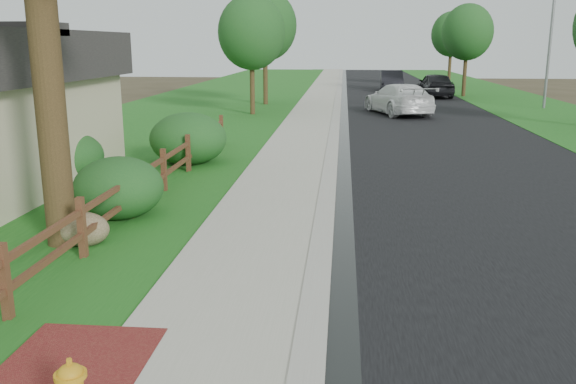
# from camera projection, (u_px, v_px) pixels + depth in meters

# --- Properties ---
(ground) EXTENTS (120.00, 120.00, 0.00)m
(ground) POSITION_uv_depth(u_px,v_px,m) (277.00, 349.00, 7.34)
(ground) COLOR #38321E
(road) EXTENTS (8.00, 90.00, 0.02)m
(road) POSITION_uv_depth(u_px,v_px,m) (401.00, 98.00, 40.80)
(road) COLOR black
(road) RESTS_ON ground
(curb) EXTENTS (0.40, 90.00, 0.12)m
(curb) POSITION_uv_depth(u_px,v_px,m) (338.00, 97.00, 41.16)
(curb) COLOR gray
(curb) RESTS_ON ground
(wet_gutter) EXTENTS (0.50, 90.00, 0.00)m
(wet_gutter) POSITION_uv_depth(u_px,v_px,m) (343.00, 98.00, 41.14)
(wet_gutter) COLOR black
(wet_gutter) RESTS_ON road
(sidewalk) EXTENTS (2.20, 90.00, 0.10)m
(sidewalk) POSITION_uv_depth(u_px,v_px,m) (319.00, 97.00, 41.27)
(sidewalk) COLOR #A4A28F
(sidewalk) RESTS_ON ground
(grass_strip) EXTENTS (1.60, 90.00, 0.06)m
(grass_strip) POSITION_uv_depth(u_px,v_px,m) (291.00, 97.00, 41.44)
(grass_strip) COLOR #1B5819
(grass_strip) RESTS_ON ground
(lawn_near) EXTENTS (9.00, 90.00, 0.04)m
(lawn_near) POSITION_uv_depth(u_px,v_px,m) (216.00, 97.00, 41.90)
(lawn_near) COLOR #1B5819
(lawn_near) RESTS_ON ground
(verge_far) EXTENTS (6.00, 90.00, 0.04)m
(verge_far) POSITION_uv_depth(u_px,v_px,m) (507.00, 99.00, 40.20)
(verge_far) COLOR #1B5819
(verge_far) RESTS_ON ground
(brick_patch) EXTENTS (1.60, 2.40, 0.11)m
(brick_patch) POSITION_uv_depth(u_px,v_px,m) (64.00, 380.00, 6.55)
(brick_patch) COLOR maroon
(brick_patch) RESTS_ON ground
(ranch_fence) EXTENTS (0.12, 16.92, 1.10)m
(ranch_fence) POSITION_uv_depth(u_px,v_px,m) (148.00, 179.00, 13.70)
(ranch_fence) COLOR #442616
(ranch_fence) RESTS_ON ground
(white_suv) EXTENTS (3.71, 5.81, 1.57)m
(white_suv) POSITION_uv_depth(u_px,v_px,m) (399.00, 99.00, 31.37)
(white_suv) COLOR white
(white_suv) RESTS_ON road
(dark_car_mid) EXTENTS (2.20, 4.94, 1.65)m
(dark_car_mid) POSITION_uv_depth(u_px,v_px,m) (435.00, 85.00, 41.42)
(dark_car_mid) COLOR black
(dark_car_mid) RESTS_ON road
(dark_car_far) EXTENTS (1.78, 4.74, 1.55)m
(dark_car_far) POSITION_uv_depth(u_px,v_px,m) (391.00, 81.00, 46.95)
(dark_car_far) COLOR black
(dark_car_far) RESTS_ON road
(streetlight) EXTENTS (1.77, 0.74, 7.92)m
(streetlight) POSITION_uv_depth(u_px,v_px,m) (549.00, 26.00, 33.30)
(streetlight) COLOR gray
(streetlight) RESTS_ON ground
(boulder) EXTENTS (1.02, 0.82, 0.63)m
(boulder) POSITION_uv_depth(u_px,v_px,m) (84.00, 229.00, 11.01)
(boulder) COLOR brown
(boulder) RESTS_ON ground
(shrub_b) EXTENTS (2.45, 2.45, 1.30)m
(shrub_b) POSITION_uv_depth(u_px,v_px,m) (119.00, 188.00, 12.71)
(shrub_b) COLOR #1B4D1E
(shrub_b) RESTS_ON ground
(shrub_c) EXTENTS (2.19, 2.19, 1.33)m
(shrub_c) POSITION_uv_depth(u_px,v_px,m) (69.00, 157.00, 16.15)
(shrub_c) COLOR #1B4D1E
(shrub_c) RESTS_ON ground
(shrub_d) EXTENTS (2.92, 2.92, 1.58)m
(shrub_d) POSITION_uv_depth(u_px,v_px,m) (188.00, 139.00, 18.36)
(shrub_d) COLOR #1B4D1E
(shrub_d) RESTS_ON ground
(tree_near_left) EXTENTS (3.37, 3.37, 5.98)m
(tree_near_left) POSITION_uv_depth(u_px,v_px,m) (252.00, 33.00, 30.40)
(tree_near_left) COLOR #362816
(tree_near_left) RESTS_ON ground
(tree_mid_left) EXTENTS (3.71, 3.71, 6.64)m
(tree_mid_left) POSITION_uv_depth(u_px,v_px,m) (265.00, 26.00, 35.45)
(tree_mid_left) COLOR #362816
(tree_mid_left) RESTS_ON ground
(tree_mid_right) EXTENTS (3.43, 3.43, 6.21)m
(tree_mid_right) POSITION_uv_depth(u_px,v_px,m) (467.00, 32.00, 41.08)
(tree_mid_right) COLOR #362816
(tree_mid_right) RESTS_ON ground
(tree_far_right) EXTENTS (3.35, 3.35, 6.17)m
(tree_far_right) POSITION_uv_depth(u_px,v_px,m) (452.00, 34.00, 50.26)
(tree_far_right) COLOR #362816
(tree_far_right) RESTS_ON ground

